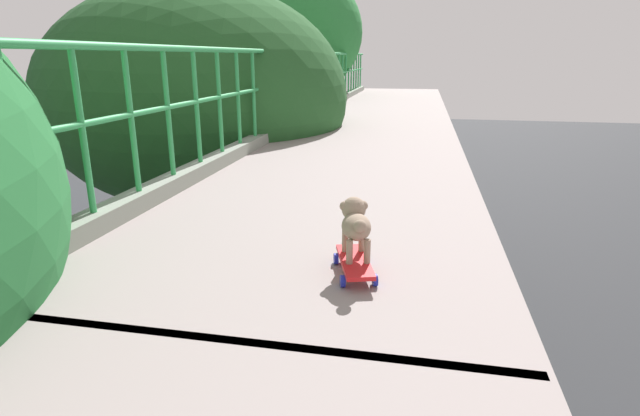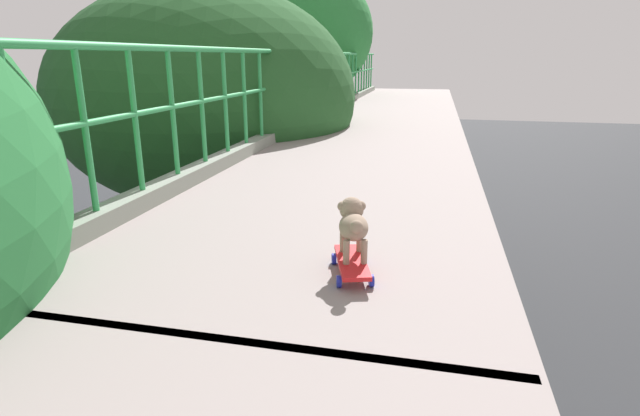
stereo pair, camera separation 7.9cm
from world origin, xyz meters
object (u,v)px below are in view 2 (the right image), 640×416
object	(u,v)px
small_dog	(353,222)
city_bus	(257,149)
car_green_fifth	(195,294)
toy_skateboard	(352,263)
car_grey_sixth	(134,248)

from	to	relation	value
small_dog	city_bus	bearing A→B (deg)	111.21
car_green_fifth	toy_skateboard	xyz separation A→B (m)	(5.92, -9.18, 5.40)
car_green_fifth	city_bus	size ratio (longest dim) A/B	0.39
toy_skateboard	small_dog	size ratio (longest dim) A/B	1.41
car_grey_sixth	small_dog	bearing A→B (deg)	-51.05
toy_skateboard	car_green_fifth	bearing A→B (deg)	122.81
car_grey_sixth	toy_skateboard	world-z (taller)	toy_skateboard
small_dog	car_grey_sixth	bearing A→B (deg)	128.95
car_grey_sixth	city_bus	xyz separation A→B (m)	(-0.02, 13.14, 1.24)
city_bus	car_green_fifth	bearing A→B (deg)	-76.47
city_bus	toy_skateboard	xyz separation A→B (m)	(9.79, -25.28, 4.21)
car_green_fifth	toy_skateboard	bearing A→B (deg)	-57.19
car_green_fifth	car_grey_sixth	bearing A→B (deg)	142.44
city_bus	toy_skateboard	bearing A→B (deg)	-68.83
car_grey_sixth	car_green_fifth	bearing A→B (deg)	-37.56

